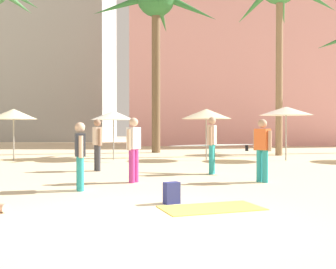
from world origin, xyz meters
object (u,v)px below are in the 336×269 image
cafe_umbrella_3 (206,114)px  person_mid_right (97,143)px  backpack (171,193)px  person_near_right (80,153)px  person_far_right (134,147)px  palm_tree_center (156,10)px  beach_towel (211,208)px  cafe_umbrella_2 (286,111)px  person_mid_center (262,148)px  cafe_umbrella_1 (13,114)px  cafe_umbrella_0 (113,115)px  person_far_left (212,144)px

cafe_umbrella_3 → person_mid_right: cafe_umbrella_3 is taller
backpack → person_near_right: person_near_right is taller
cafe_umbrella_3 → person_far_right: bearing=-107.4°
palm_tree_center → backpack: palm_tree_center is taller
beach_towel → cafe_umbrella_3: bearing=86.8°
palm_tree_center → beach_towel: 18.75m
person_mid_right → person_near_right: bearing=-112.3°
cafe_umbrella_2 → person_mid_center: cafe_umbrella_2 is taller
cafe_umbrella_1 → person_mid_right: cafe_umbrella_1 is taller
cafe_umbrella_0 → cafe_umbrella_2: size_ratio=0.93×
cafe_umbrella_1 → backpack: cafe_umbrella_1 is taller
cafe_umbrella_1 → person_mid_center: 11.83m
cafe_umbrella_3 → cafe_umbrella_0: bearing=-179.4°
beach_towel → person_near_right: size_ratio=1.14×
palm_tree_center → person_far_right: (0.14, -13.19, -7.37)m
person_mid_center → cafe_umbrella_3: bearing=59.1°
person_far_right → palm_tree_center: bearing=-65.3°
palm_tree_center → backpack: size_ratio=24.23×
cafe_umbrella_2 → person_near_right: size_ratio=1.50×
palm_tree_center → cafe_umbrella_1: (-5.96, -6.16, -6.26)m
cafe_umbrella_2 → person_mid_right: size_ratio=1.37×
palm_tree_center → person_far_right: 15.11m
person_near_right → person_far_left: bearing=-150.6°
person_mid_center → person_far_right: person_far_right is taller
cafe_umbrella_1 → beach_towel: 13.33m
cafe_umbrella_3 → person_mid_center: size_ratio=1.36×
cafe_umbrella_2 → person_mid_right: bearing=-148.3°
cafe_umbrella_2 → beach_towel: cafe_umbrella_2 is taller
backpack → cafe_umbrella_3: bearing=-36.7°
beach_towel → person_mid_center: 4.11m
beach_towel → backpack: size_ratio=4.34×
person_near_right → cafe_umbrella_0: bearing=-103.8°
person_near_right → person_mid_center: bearing=-178.7°
cafe_umbrella_2 → backpack: (-4.90, -10.62, -2.01)m
cafe_umbrella_2 → backpack: cafe_umbrella_2 is taller
palm_tree_center → cafe_umbrella_2: palm_tree_center is taller
backpack → person_far_right: size_ratio=0.24×
cafe_umbrella_0 → cafe_umbrella_3: 4.22m
cafe_umbrella_3 → person_mid_center: 7.76m
person_mid_center → person_near_right: (-4.55, -1.60, -0.06)m
backpack → person_mid_center: bearing=-66.2°
palm_tree_center → person_mid_right: 12.72m
cafe_umbrella_2 → person_far_left: bearing=-124.7°
person_far_left → person_mid_right: person_far_left is taller
palm_tree_center → person_mid_right: palm_tree_center is taller
cafe_umbrella_1 → cafe_umbrella_2: bearing=2.5°
cafe_umbrella_0 → beach_towel: bearing=-72.2°
person_near_right → cafe_umbrella_1: bearing=-77.6°
cafe_umbrella_1 → person_near_right: bearing=-59.4°
beach_towel → person_mid_right: bearing=117.8°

